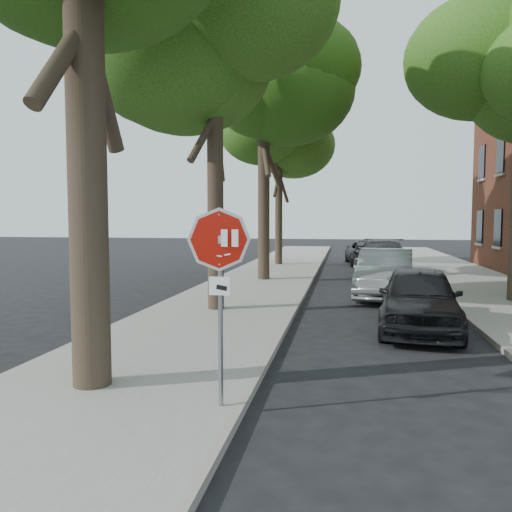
{
  "coord_description": "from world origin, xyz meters",
  "views": [
    {
      "loc": [
        0.88,
        -6.24,
        2.58
      ],
      "look_at": [
        -0.38,
        0.82,
        2.05
      ],
      "focal_mm": 35.0,
      "sensor_mm": 36.0,
      "label": 1
    }
  ],
  "objects_px": {
    "tree_mid_a": "(215,32)",
    "car_d": "(368,253)",
    "car_c": "(383,258)",
    "car_b": "(385,273)",
    "tree_far": "(279,134)",
    "stop_sign": "(220,268)",
    "tree_mid_b": "(264,85)",
    "car_a": "(419,298)"
  },
  "relations": [
    {
      "from": "tree_far",
      "to": "car_d",
      "type": "xyz_separation_m",
      "value": [
        4.94,
        1.58,
        -6.53
      ]
    },
    {
      "from": "tree_mid_a",
      "to": "car_c",
      "type": "xyz_separation_m",
      "value": [
        5.22,
        9.95,
        -6.78
      ]
    },
    {
      "from": "tree_mid_a",
      "to": "car_d",
      "type": "relative_size",
      "value": 1.99
    },
    {
      "from": "tree_mid_a",
      "to": "car_a",
      "type": "relative_size",
      "value": 2.24
    },
    {
      "from": "stop_sign",
      "to": "car_b",
      "type": "relative_size",
      "value": 0.54
    },
    {
      "from": "tree_mid_a",
      "to": "car_c",
      "type": "relative_size",
      "value": 1.73
    },
    {
      "from": "stop_sign",
      "to": "car_a",
      "type": "relative_size",
      "value": 0.59
    },
    {
      "from": "car_b",
      "to": "car_d",
      "type": "height_order",
      "value": "car_b"
    },
    {
      "from": "car_a",
      "to": "car_c",
      "type": "distance_m",
      "value": 11.36
    },
    {
      "from": "stop_sign",
      "to": "tree_mid_a",
      "type": "xyz_separation_m",
      "value": [
        -1.92,
        7.14,
        5.66
      ]
    },
    {
      "from": "car_a",
      "to": "car_b",
      "type": "relative_size",
      "value": 0.91
    },
    {
      "from": "stop_sign",
      "to": "car_a",
      "type": "bearing_deg",
      "value": 60.07
    },
    {
      "from": "tree_mid_a",
      "to": "car_c",
      "type": "bearing_deg",
      "value": 62.31
    },
    {
      "from": "car_c",
      "to": "tree_far",
      "type": "bearing_deg",
      "value": 147.99
    },
    {
      "from": "tree_far",
      "to": "car_b",
      "type": "relative_size",
      "value": 1.93
    },
    {
      "from": "tree_far",
      "to": "car_c",
      "type": "relative_size",
      "value": 1.63
    },
    {
      "from": "car_d",
      "to": "tree_far",
      "type": "bearing_deg",
      "value": -166.89
    },
    {
      "from": "tree_mid_b",
      "to": "car_c",
      "type": "distance_m",
      "value": 9.24
    },
    {
      "from": "tree_mid_b",
      "to": "car_d",
      "type": "xyz_separation_m",
      "value": [
        4.64,
        8.57,
        -7.31
      ]
    },
    {
      "from": "tree_mid_b",
      "to": "stop_sign",
      "type": "bearing_deg",
      "value": -83.05
    },
    {
      "from": "car_c",
      "to": "car_d",
      "type": "bearing_deg",
      "value": 99.11
    },
    {
      "from": "stop_sign",
      "to": "car_c",
      "type": "height_order",
      "value": "stop_sign"
    },
    {
      "from": "tree_far",
      "to": "car_c",
      "type": "xyz_separation_m",
      "value": [
        5.32,
        -4.04,
        -6.39
      ]
    },
    {
      "from": "tree_mid_b",
      "to": "car_b",
      "type": "xyz_separation_m",
      "value": [
        4.65,
        -3.5,
        -7.2
      ]
    },
    {
      "from": "stop_sign",
      "to": "car_d",
      "type": "relative_size",
      "value": 0.53
    },
    {
      "from": "car_a",
      "to": "car_d",
      "type": "relative_size",
      "value": 0.89
    },
    {
      "from": "stop_sign",
      "to": "tree_far",
      "type": "xyz_separation_m",
      "value": [
        -2.02,
        21.14,
        5.26
      ]
    },
    {
      "from": "tree_far",
      "to": "stop_sign",
      "type": "bearing_deg",
      "value": -84.54
    },
    {
      "from": "stop_sign",
      "to": "car_d",
      "type": "distance_m",
      "value": 22.94
    },
    {
      "from": "tree_far",
      "to": "car_b",
      "type": "height_order",
      "value": "tree_far"
    },
    {
      "from": "tree_far",
      "to": "car_d",
      "type": "height_order",
      "value": "tree_far"
    },
    {
      "from": "tree_mid_a",
      "to": "car_d",
      "type": "bearing_deg",
      "value": 72.74
    },
    {
      "from": "tree_mid_a",
      "to": "car_c",
      "type": "height_order",
      "value": "tree_mid_a"
    },
    {
      "from": "car_c",
      "to": "car_d",
      "type": "height_order",
      "value": "car_c"
    },
    {
      "from": "tree_mid_b",
      "to": "car_d",
      "type": "bearing_deg",
      "value": 61.56
    },
    {
      "from": "car_a",
      "to": "car_d",
      "type": "bearing_deg",
      "value": 97.15
    },
    {
      "from": "tree_mid_a",
      "to": "tree_mid_b",
      "type": "bearing_deg",
      "value": 88.37
    },
    {
      "from": "car_a",
      "to": "tree_mid_a",
      "type": "bearing_deg",
      "value": 170.74
    },
    {
      "from": "car_b",
      "to": "car_c",
      "type": "xyz_separation_m",
      "value": [
        0.38,
        6.45,
        0.03
      ]
    },
    {
      "from": "tree_mid_a",
      "to": "car_b",
      "type": "bearing_deg",
      "value": 35.86
    },
    {
      "from": "stop_sign",
      "to": "tree_mid_a",
      "type": "relative_size",
      "value": 0.27
    },
    {
      "from": "tree_mid_a",
      "to": "car_c",
      "type": "distance_m",
      "value": 13.12
    }
  ]
}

